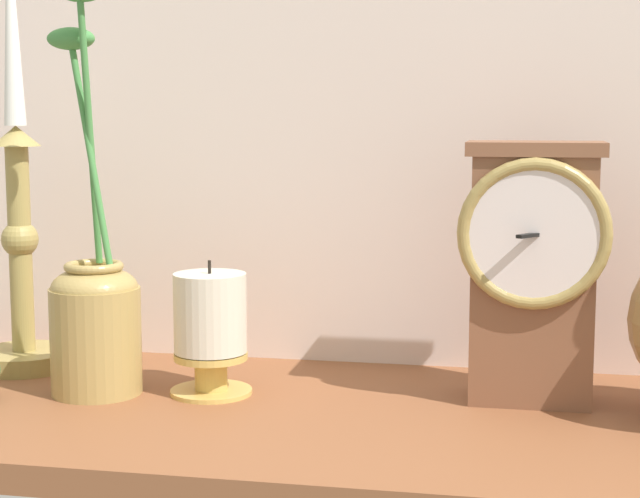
% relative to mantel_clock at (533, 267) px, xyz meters
% --- Properties ---
extents(ground_plane, '(1.00, 0.36, 0.02)m').
position_rel_mantel_clock_xyz_m(ground_plane, '(-0.14, -0.06, -0.13)').
color(ground_plane, brown).
extents(back_wall, '(1.20, 0.02, 0.65)m').
position_rel_mantel_clock_xyz_m(back_wall, '(-0.14, 0.12, 0.20)').
color(back_wall, silver).
rests_on(back_wall, ground_plane).
extents(mantel_clock, '(0.13, 0.09, 0.23)m').
position_rel_mantel_clock_xyz_m(mantel_clock, '(0.00, 0.00, 0.00)').
color(mantel_clock, brown).
rests_on(mantel_clock, ground_plane).
extents(candlestick_tall_left, '(0.10, 0.10, 0.46)m').
position_rel_mantel_clock_xyz_m(candlestick_tall_left, '(-0.50, 0.03, 0.02)').
color(candlestick_tall_left, '#A38E4C').
rests_on(candlestick_tall_left, ground_plane).
extents(brass_vase_jar, '(0.08, 0.08, 0.37)m').
position_rel_mantel_clock_xyz_m(brass_vase_jar, '(-0.39, -0.05, -0.04)').
color(brass_vase_jar, '#AA8E4E').
rests_on(brass_vase_jar, ground_plane).
extents(pillar_candle_front, '(0.07, 0.07, 0.12)m').
position_rel_mantel_clock_xyz_m(pillar_candle_front, '(-0.28, -0.03, -0.06)').
color(pillar_candle_front, '#D2AE54').
rests_on(pillar_candle_front, ground_plane).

